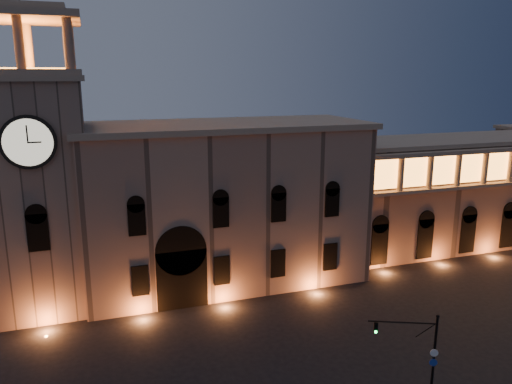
# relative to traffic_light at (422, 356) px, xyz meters

# --- Properties ---
(government_building) EXTENTS (30.80, 12.80, 17.60)m
(government_building) POSITION_rel_traffic_light_xyz_m (-7.23, 25.57, 5.24)
(government_building) COLOR #8B6D5B
(government_building) RESTS_ON ground
(clock_tower) EXTENTS (9.80, 9.80, 32.40)m
(clock_tower) POSITION_rel_traffic_light_xyz_m (-25.65, 24.62, 8.97)
(clock_tower) COLOR #8B6D5B
(clock_tower) RESTS_ON ground
(colonnade_wing) EXTENTS (40.60, 11.50, 14.50)m
(colonnade_wing) POSITION_rel_traffic_light_xyz_m (26.85, 27.56, 3.81)
(colonnade_wing) COLOR #866755
(colonnade_wing) RESTS_ON ground
(traffic_light) EXTENTS (4.53, 2.17, 6.71)m
(traffic_light) POSITION_rel_traffic_light_xyz_m (0.00, 0.00, 0.00)
(traffic_light) COLOR black
(traffic_light) RESTS_ON ground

